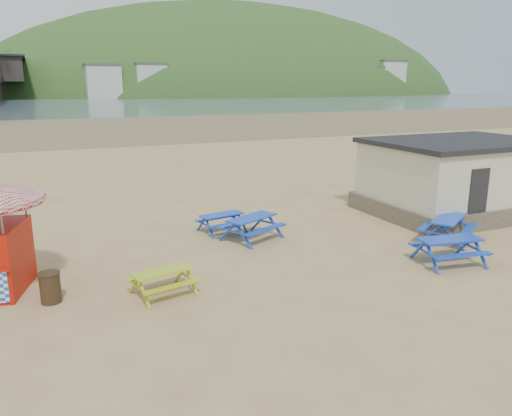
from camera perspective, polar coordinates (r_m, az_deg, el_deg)
name	(u,v)px	position (r m, az deg, el deg)	size (l,w,h in m)	color
ground	(241,250)	(16.85, -1.75, -4.85)	(400.00, 400.00, 0.00)	tan
wet_sand	(82,126)	(70.24, -19.24, 8.85)	(400.00, 400.00, 0.00)	olive
sea	(49,100)	(184.95, -22.57, 11.34)	(400.00, 400.00, 0.00)	#455763
picnic_table_blue_a	(252,228)	(17.90, -0.49, -2.30)	(2.47, 2.28, 0.83)	#1A41B7
picnic_table_blue_b	(222,223)	(18.88, -3.93, -1.70)	(1.84, 1.59, 0.68)	#1A41B7
picnic_table_blue_c	(393,204)	(22.38, 15.35, 0.42)	(1.94, 1.63, 0.75)	#1A41B7
picnic_table_blue_e	(449,251)	(16.65, 21.20, -4.59)	(2.18, 1.87, 0.81)	#1A41B7
picnic_table_blue_f	(448,229)	(19.00, 21.05, -2.27)	(2.58, 2.45, 0.85)	#1A41B7
picnic_table_yellow	(163,282)	(13.59, -10.57, -8.36)	(1.81, 1.58, 0.66)	#BCBB0A
litter_bin	(50,287)	(13.90, -22.46, -8.37)	(0.55, 0.55, 0.81)	#362815
amenity_block	(457,176)	(23.16, 22.04, 3.36)	(7.40, 5.40, 3.15)	#665B4C
headland_town	(234,114)	(263.08, -2.58, 10.72)	(264.00, 144.00, 108.00)	#2D4C1E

